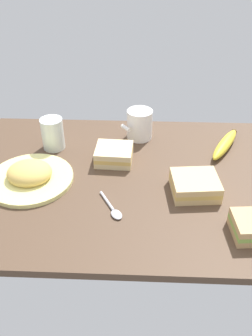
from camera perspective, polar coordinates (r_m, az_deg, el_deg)
tabletop at (r=97.19cm, az=0.00°, el=-1.92°), size 90.00×64.00×2.00cm
plate_of_food at (r=97.70cm, az=-15.08°, el=-1.19°), size 22.65×22.65×5.44cm
coffee_mug_black at (r=111.81cm, az=2.16°, el=7.04°), size 9.71×9.11×9.23cm
sandwich_main at (r=91.85cm, az=10.94°, el=-2.73°), size 12.47×11.44×4.40cm
sandwich_side at (r=101.72cm, az=-1.92°, el=2.19°), size 10.72×9.75×4.40cm
glass_of_milk at (r=108.93cm, az=-11.59°, el=5.13°), size 6.60×6.60×9.54cm
banana at (r=111.27cm, az=15.51°, el=3.67°), size 12.06×18.03×3.36cm
spoon at (r=86.03cm, az=-2.07°, el=-6.66°), size 6.73×10.42×0.80cm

